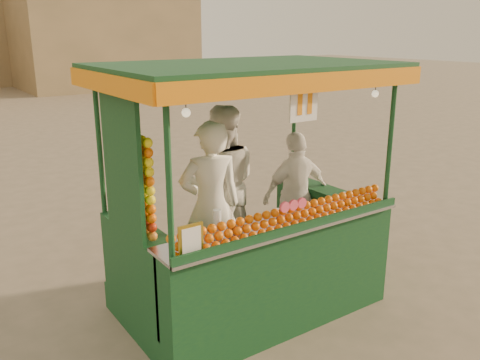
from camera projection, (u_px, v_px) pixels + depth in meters
ground at (267, 301)px, 5.87m from camera, size 90.00×90.00×0.00m
building_right at (104, 40)px, 27.93m from camera, size 9.00×6.00×5.00m
juice_cart at (248, 238)px, 5.44m from camera, size 2.98×1.93×2.71m
vendor_left at (210, 206)px, 5.35m from camera, size 0.77×0.61×1.84m
vendor_middle at (221, 185)px, 6.01m from camera, size 1.15×1.07×1.89m
vendor_right at (296, 194)px, 6.20m from camera, size 0.95×0.48×1.55m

